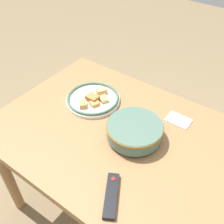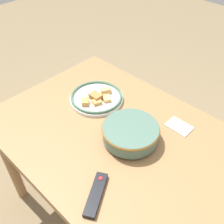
# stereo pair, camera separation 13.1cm
# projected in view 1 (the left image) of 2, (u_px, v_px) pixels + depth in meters

# --- Properties ---
(ground_plane) EXTENTS (8.00, 8.00, 0.00)m
(ground_plane) POSITION_uv_depth(u_px,v_px,m) (116.00, 207.00, 1.75)
(ground_plane) COLOR #7F6B4C
(dining_table) EXTENTS (1.20, 0.87, 0.73)m
(dining_table) POSITION_uv_depth(u_px,v_px,m) (117.00, 144.00, 1.33)
(dining_table) COLOR olive
(dining_table) RESTS_ON ground_plane
(noodle_bowl) EXTENTS (0.27, 0.27, 0.08)m
(noodle_bowl) POSITION_uv_depth(u_px,v_px,m) (135.00, 130.00, 1.21)
(noodle_bowl) COLOR #4C6B5B
(noodle_bowl) RESTS_ON dining_table
(food_plate) EXTENTS (0.29, 0.29, 0.05)m
(food_plate) POSITION_uv_depth(u_px,v_px,m) (93.00, 99.00, 1.43)
(food_plate) COLOR white
(food_plate) RESTS_ON dining_table
(tv_remote) EXTENTS (0.14, 0.19, 0.02)m
(tv_remote) POSITION_uv_depth(u_px,v_px,m) (111.00, 195.00, 1.00)
(tv_remote) COLOR black
(tv_remote) RESTS_ON dining_table
(folded_napkin) EXTENTS (0.12, 0.08, 0.01)m
(folded_napkin) POSITION_uv_depth(u_px,v_px,m) (179.00, 120.00, 1.32)
(folded_napkin) COLOR white
(folded_napkin) RESTS_ON dining_table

